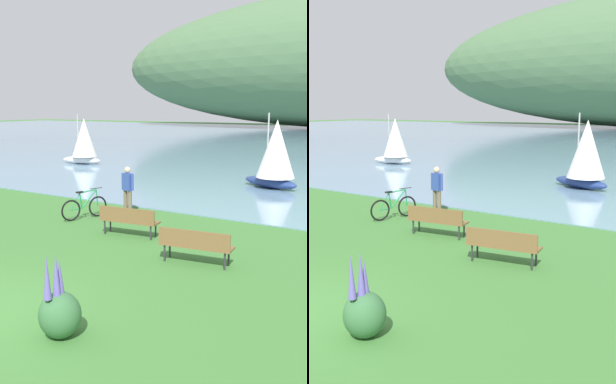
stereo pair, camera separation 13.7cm
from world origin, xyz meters
The scene contains 7 objects.
park_bench_near_camera centered at (2.36, 4.85, 0.52)m, with size 1.85×0.73×0.88m.
park_bench_further_along centered at (-0.44, 6.00, 0.52)m, with size 1.85×0.71×0.88m.
bicycle_leaning_near_bench centered at (-2.98, 6.97, 0.40)m, with size 0.61×1.70×1.01m.
person_at_shoreline centered at (-2.09, 8.24, 0.98)m, with size 0.59×0.31×1.71m.
echium_bush_far_cluster centered at (2.15, 0.45, 0.45)m, with size 0.71×0.71×1.47m.
sailboat_toward_hillside centered at (-13.03, 18.47, 1.58)m, with size 2.88×1.92×3.27m.
sailboat_far_off centered at (0.60, 16.06, 1.67)m, with size 3.04×2.25×3.46m.
Camera 1 is at (7.28, -4.68, 3.75)m, focal length 43.20 mm.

